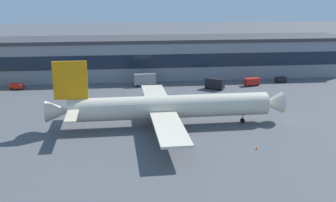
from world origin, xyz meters
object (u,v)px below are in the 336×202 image
object	(u,v)px
stair_truck	(214,83)
crew_van	(252,81)
airliner	(166,107)
traffic_cone_0	(257,148)
baggage_tug	(281,79)
catering_truck	(145,79)
follow_me_car	(17,86)

from	to	relation	value
stair_truck	crew_van	xyz separation A→B (m)	(13.48, 3.46, -0.52)
stair_truck	airliner	bearing A→B (deg)	-119.46
crew_van	stair_truck	bearing A→B (deg)	-165.59
airliner	crew_van	size ratio (longest dim) A/B	9.94
stair_truck	traffic_cone_0	distance (m)	50.71
baggage_tug	stair_truck	bearing A→B (deg)	-164.27
stair_truck	catering_truck	size ratio (longest dim) A/B	0.85
follow_me_car	traffic_cone_0	world-z (taller)	follow_me_car
stair_truck	catering_truck	bearing A→B (deg)	161.20
follow_me_car	baggage_tug	xyz separation A→B (m)	(88.31, -0.02, -0.00)
follow_me_car	traffic_cone_0	bearing A→B (deg)	-43.58
catering_truck	baggage_tug	size ratio (longest dim) A/B	1.85
airliner	catering_truck	world-z (taller)	airliner
stair_truck	traffic_cone_0	world-z (taller)	stair_truck
crew_van	baggage_tug	xyz separation A→B (m)	(11.51, 3.58, -0.37)
stair_truck	crew_van	size ratio (longest dim) A/B	1.12
baggage_tug	follow_me_car	bearing A→B (deg)	179.99
stair_truck	baggage_tug	distance (m)	25.98
follow_me_car	crew_van	bearing A→B (deg)	-2.68
stair_truck	traffic_cone_0	size ratio (longest dim) A/B	10.24
baggage_tug	catering_truck	bearing A→B (deg)	179.52
airliner	baggage_tug	bearing A→B (deg)	42.96
follow_me_car	baggage_tug	bearing A→B (deg)	-0.01
stair_truck	baggage_tug	bearing A→B (deg)	15.73
baggage_tug	airliner	bearing A→B (deg)	-137.04
airliner	catering_truck	xyz separation A→B (m)	(-2.49, 41.68, -2.40)
airliner	stair_truck	size ratio (longest dim) A/B	8.87
stair_truck	crew_van	distance (m)	13.92
airliner	stair_truck	distance (m)	39.43
traffic_cone_0	stair_truck	bearing A→B (deg)	86.92
crew_van	baggage_tug	bearing A→B (deg)	17.26
airliner	crew_van	distance (m)	50.10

